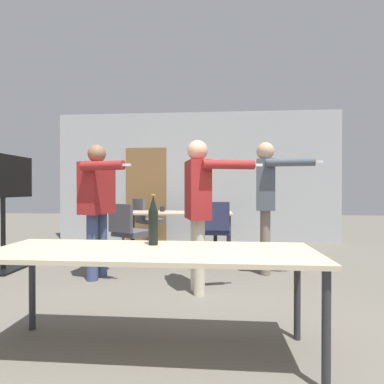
{
  "coord_description": "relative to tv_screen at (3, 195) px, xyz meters",
  "views": [
    {
      "loc": [
        0.42,
        -1.5,
        1.13
      ],
      "look_at": [
        0.13,
        2.18,
        1.1
      ],
      "focal_mm": 28.0,
      "sensor_mm": 36.0,
      "label": 1
    }
  ],
  "objects": [
    {
      "name": "conference_table_far",
      "position": [
        2.27,
        1.45,
        -0.39
      ],
      "size": [
        1.95,
        0.76,
        0.72
      ],
      "color": "#C6B793",
      "rests_on": "ground_plane"
    },
    {
      "name": "office_chair_far_right",
      "position": [
        1.55,
        2.08,
        -0.6
      ],
      "size": [
        0.69,
        0.68,
        0.94
      ],
      "rotation": [
        0.0,
        0.0,
        5.46
      ],
      "color": "black",
      "rests_on": "ground_plane"
    },
    {
      "name": "drink_cup",
      "position": [
        1.96,
        1.56,
        -0.28
      ],
      "size": [
        0.09,
        0.09,
        0.09
      ],
      "color": "#232328",
      "rests_on": "conference_table_far"
    },
    {
      "name": "office_chair_mid_tucked",
      "position": [
        2.95,
        0.67,
        -0.6
      ],
      "size": [
        0.52,
        0.56,
        0.95
      ],
      "rotation": [
        0.0,
        0.0,
        6.24
      ],
      "color": "black",
      "rests_on": "ground_plane"
    },
    {
      "name": "conference_table_near",
      "position": [
        2.52,
        -1.93,
        -0.39
      ],
      "size": [
        2.21,
        0.71,
        0.72
      ],
      "color": "#C6B793",
      "rests_on": "ground_plane"
    },
    {
      "name": "person_left_plaid",
      "position": [
        1.46,
        -0.25,
        -0.03
      ],
      "size": [
        0.74,
        0.79,
        1.7
      ],
      "rotation": [
        0.0,
        0.0,
        -1.82
      ],
      "color": "#3D4C75",
      "rests_on": "ground_plane"
    },
    {
      "name": "office_chair_near_pushed",
      "position": [
        1.64,
        0.53,
        -0.62
      ],
      "size": [
        0.64,
        0.67,
        0.92
      ],
      "rotation": [
        0.0,
        0.0,
        5.81
      ],
      "color": "black",
      "rests_on": "ground_plane"
    },
    {
      "name": "person_right_polo",
      "position": [
        3.63,
        0.16,
        0.03
      ],
      "size": [
        0.78,
        0.69,
        1.77
      ],
      "rotation": [
        0.0,
        0.0,
        -1.7
      ],
      "color": "slate",
      "rests_on": "ground_plane"
    },
    {
      "name": "back_wall",
      "position": [
        2.5,
        2.61,
        0.35
      ],
      "size": [
        6.15,
        0.12,
        2.81
      ],
      "color": "#B2B5B7",
      "rests_on": "ground_plane"
    },
    {
      "name": "tv_screen",
      "position": [
        0.0,
        0.0,
        0.0
      ],
      "size": [
        0.44,
        1.26,
        1.63
      ],
      "rotation": [
        0.0,
        0.0,
        1.57
      ],
      "color": "black",
      "rests_on": "ground_plane"
    },
    {
      "name": "beer_bottle",
      "position": [
        2.49,
        -1.76,
        -0.15
      ],
      "size": [
        0.07,
        0.07,
        0.38
      ],
      "color": "black",
      "rests_on": "conference_table_near"
    },
    {
      "name": "person_far_watching",
      "position": [
        2.77,
        -0.67,
        -0.03
      ],
      "size": [
        0.85,
        0.57,
        1.67
      ],
      "rotation": [
        0.0,
        0.0,
        -1.29
      ],
      "color": "beige",
      "rests_on": "ground_plane"
    }
  ]
}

